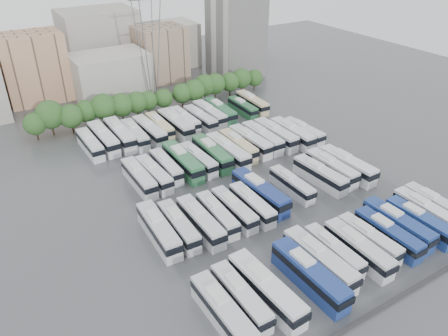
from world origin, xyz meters
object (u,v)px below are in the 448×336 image
bus_r1_s0 (159,230)px  bus_r2_s13 (303,131)px  bus_r3_s10 (220,111)px  bus_r3_s13 (252,103)px  bus_r0_s8 (369,239)px  bus_r3_s6 (176,124)px  bus_r0_s1 (241,297)px  bus_r0_s7 (358,249)px  bus_r1_s2 (201,222)px  bus_r1_s3 (217,215)px  bus_r1_s11 (331,168)px  bus_r2_s2 (154,174)px  bus_r2_s4 (183,161)px  bus_r0_s11 (419,222)px  bus_r3_s4 (150,131)px  bus_r0_s9 (388,234)px  bus_r3_s0 (90,144)px  bus_r3_s3 (135,134)px  bus_r3_s5 (160,126)px  bus_r0_s6 (333,251)px  bus_r0_s10 (398,224)px  bus_r3_s7 (185,120)px  bus_r2_s11 (275,134)px  bus_r0_s5 (319,260)px  bus_r1_s1 (179,226)px  bus_r2_s10 (262,138)px  bus_r0_s12 (425,211)px  bus_r2_s9 (250,141)px  bus_r0_s2 (266,289)px  bus_r1_s8 (292,184)px  bus_r1_s4 (234,209)px  bus_r0_s4 (309,275)px  apartment_tower (236,33)px  bus_r3_s9 (210,114)px  bus_r2_s12 (292,133)px  bus_r3_s1 (104,138)px  bus_r3_s12 (243,108)px  bus_r1_s5 (252,204)px  bus_r1_s6 (260,192)px  bus_r2_s6 (212,153)px  bus_r1_s10 (320,175)px  bus_r0_s13 (434,205)px  bus_r0_s0 (223,312)px  electricity_pylon (148,32)px  bus_r2_s5 (198,159)px

bus_r1_s0 → bus_r2_s13: 45.65m
bus_r3_s10 → bus_r3_s13: 9.99m
bus_r0_s8 → bus_r3_s6: 53.06m
bus_r0_s1 → bus_r0_s7: bus_r0_s7 is taller
bus_r0_s7 → bus_r3_s10: (9.85, 55.13, 0.07)m
bus_r1_s2 → bus_r1_s3: 3.38m
bus_r1_s11 → bus_r2_s2: size_ratio=1.04×
bus_r2_s4 → bus_r0_s11: bearing=-56.9°
bus_r0_s11 → bus_r3_s4: bearing=112.2°
bus_r3_s13 → bus_r0_s9: bearing=-101.2°
bus_r3_s0 → bus_r3_s3: size_ratio=0.97×
bus_r3_s5 → bus_r3_s0: bearing=-176.6°
bus_r0_s6 → bus_r1_s11: bus_r1_s11 is taller
bus_r0_s10 → bus_r3_s7: bearing=100.0°
bus_r2_s11 → bus_r0_s5: bearing=-119.4°
bus_r1_s1 → bus_r2_s10: bus_r2_s10 is taller
bus_r2_s11 → bus_r2_s4: bearing=-179.8°
bus_r0_s12 → bus_r2_s9: bus_r2_s9 is taller
bus_r0_s10 → bus_r2_s11: size_ratio=0.96×
bus_r1_s2 → bus_r0_s2: bearing=-89.1°
bus_r1_s8 → bus_r2_s11: bearing=61.2°
bus_r0_s1 → bus_r1_s4: size_ratio=1.03×
bus_r0_s1 → bus_r0_s4: (9.96, -1.83, 0.27)m
bus_r0_s4 → bus_r1_s0: bearing=123.1°
apartment_tower → bus_r3_s9: bearing=-132.9°
bus_r0_s8 → bus_r2_s10: size_ratio=0.88×
bus_r0_s10 → bus_r3_s5: size_ratio=1.05×
bus_r2_s12 → bus_r3_s1: size_ratio=0.97×
bus_r3_s12 → bus_r1_s0: bearing=-137.2°
bus_r2_s13 → bus_r3_s6: bus_r3_s6 is taller
bus_r0_s12 → bus_r2_s12: 34.42m
bus_r1_s5 → bus_r1_s6: bearing=34.0°
bus_r2_s6 → bus_r2_s9: bearing=4.9°
bus_r1_s10 → bus_r0_s8: bearing=-112.9°
bus_r0_s13 → bus_r3_s5: (-26.41, 53.55, 0.11)m
bus_r0_s11 → bus_r0_s13: (6.37, 1.81, -0.10)m
bus_r1_s5 → bus_r0_s0: bearing=-132.3°
bus_r1_s2 → bus_r1_s6: (12.95, 1.76, 0.17)m
electricity_pylon → bus_r2_s2: bearing=-113.7°
bus_r0_s6 → bus_r3_s12: bearing=70.8°
bus_r1_s11 → bus_r2_s5: size_ratio=1.05×
bus_r0_s9 → bus_r2_s12: (10.17, 35.29, 0.18)m
bus_r3_s9 → bus_r1_s3: bearing=-118.3°
apartment_tower → bus_r1_s10: bearing=-109.5°
bus_r2_s11 → bus_r3_s4: bus_r2_s11 is taller
bus_r0_s0 → bus_r0_s5: (16.43, 0.73, 0.09)m
bus_r0_s10 → bus_r2_s2: bearing=126.8°
bus_r3_s7 → bus_r3_s12: (16.43, -0.53, -0.16)m
bus_r2_s5 → bus_r3_s5: bearing=88.2°
bus_r2_s10 → bus_r3_s13: 20.77m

